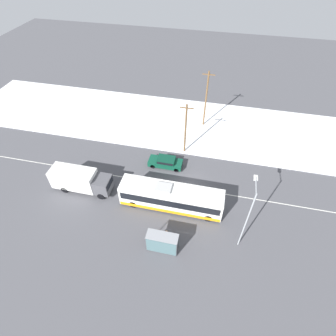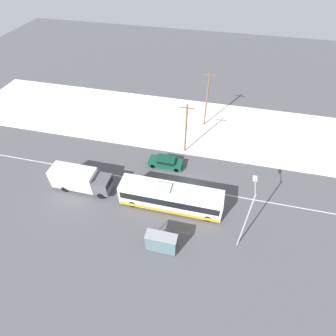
% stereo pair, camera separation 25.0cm
% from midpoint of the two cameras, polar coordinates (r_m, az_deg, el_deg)
% --- Properties ---
extents(ground_plane, '(120.00, 120.00, 0.00)m').
position_cam_midpoint_polar(ground_plane, '(33.33, 4.35, -4.38)').
color(ground_plane, '#4C4C51').
extents(snow_lot, '(80.00, 14.57, 0.12)m').
position_cam_midpoint_polar(snow_lot, '(43.35, 7.36, 9.07)').
color(snow_lot, white).
rests_on(snow_lot, ground_plane).
extents(lane_marking_center, '(60.00, 0.12, 0.00)m').
position_cam_midpoint_polar(lane_marking_center, '(33.33, 4.35, -4.38)').
color(lane_marking_center, silver).
rests_on(lane_marking_center, ground_plane).
extents(city_bus, '(11.83, 2.57, 3.18)m').
position_cam_midpoint_polar(city_bus, '(30.29, 0.45, -6.40)').
color(city_bus, white).
rests_on(city_bus, ground_plane).
extents(box_truck, '(7.41, 2.30, 2.97)m').
position_cam_midpoint_polar(box_truck, '(33.76, -18.77, -2.39)').
color(box_truck, silver).
rests_on(box_truck, ground_plane).
extents(sedan_car, '(4.57, 1.80, 1.38)m').
position_cam_midpoint_polar(sedan_car, '(35.46, -0.71, 1.36)').
color(sedan_car, '#0F4733').
rests_on(sedan_car, ground_plane).
extents(pedestrian_at_stop, '(0.62, 0.28, 1.72)m').
position_cam_midpoint_polar(pedestrian_at_stop, '(28.12, -0.60, -14.25)').
color(pedestrian_at_stop, '#23232D').
rests_on(pedestrian_at_stop, ground_plane).
extents(bus_shelter, '(3.19, 1.20, 2.40)m').
position_cam_midpoint_polar(bus_shelter, '(26.95, -1.66, -15.88)').
color(bus_shelter, gray).
rests_on(bus_shelter, ground_plane).
extents(streetlamp, '(0.36, 2.46, 8.32)m').
position_cam_midpoint_polar(streetlamp, '(25.69, 16.84, -9.19)').
color(streetlamp, '#9EA3A8').
rests_on(streetlamp, ground_plane).
extents(utility_pole_roadside, '(1.80, 0.24, 7.76)m').
position_cam_midpoint_polar(utility_pole_roadside, '(35.74, 3.64, 8.56)').
color(utility_pole_roadside, brown).
rests_on(utility_pole_roadside, ground_plane).
extents(utility_pole_snowlot, '(1.80, 0.24, 9.08)m').
position_cam_midpoint_polar(utility_pole_snowlot, '(41.15, 8.09, 14.64)').
color(utility_pole_snowlot, brown).
rests_on(utility_pole_snowlot, ground_plane).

